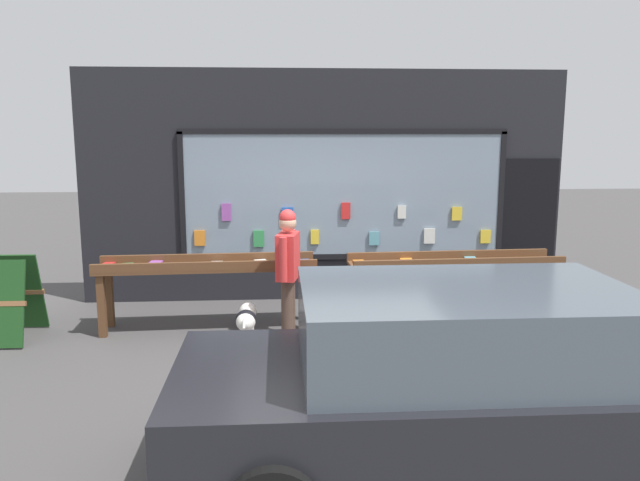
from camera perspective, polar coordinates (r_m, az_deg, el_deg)
ground_plane at (r=7.29m, az=1.79°, el=-10.05°), size 40.00×40.00×0.00m
shopfront_facade at (r=9.28m, az=0.78°, el=4.87°), size 7.11×0.29×3.39m
display_table_left at (r=8.03m, az=-10.29°, el=-2.80°), size 2.76×0.71×0.92m
display_table_right at (r=8.29m, az=12.16°, el=-2.48°), size 2.76×0.70×0.92m
person_browsing at (r=7.41m, az=-2.95°, el=-2.32°), size 0.30×0.63×1.60m
small_dog at (r=7.44m, az=-6.74°, el=-7.14°), size 0.25×0.61×0.46m
sandwich_board_sign at (r=8.43m, az=-26.32°, el=-4.70°), size 0.56×0.86×1.00m
parked_car at (r=4.72m, az=12.98°, el=-12.06°), size 4.17×1.91×1.41m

